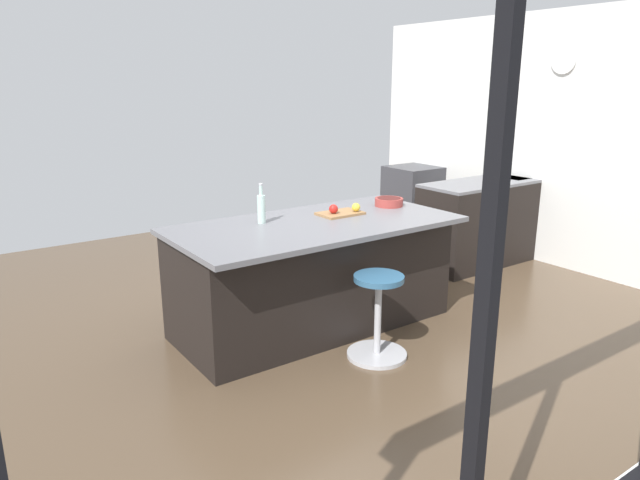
# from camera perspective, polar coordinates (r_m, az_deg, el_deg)

# --- Properties ---
(ground_plane) EXTENTS (7.60, 7.60, 0.00)m
(ground_plane) POSITION_cam_1_polar(r_m,az_deg,el_deg) (4.92, 1.55, -7.92)
(ground_plane) COLOR brown
(interior_partition_left) EXTENTS (0.15, 5.11, 2.67)m
(interior_partition_left) POSITION_cam_1_polar(r_m,az_deg,el_deg) (6.73, 22.28, 9.05)
(interior_partition_left) COLOR silver
(interior_partition_left) RESTS_ON ground_plane
(sink_cabinet) EXTENTS (2.07, 0.60, 1.19)m
(sink_cabinet) POSITION_cam_1_polar(r_m,az_deg,el_deg) (6.79, 17.30, 2.07)
(sink_cabinet) COLOR black
(sink_cabinet) RESTS_ON ground_plane
(oven_range) EXTENTS (0.60, 0.61, 0.88)m
(oven_range) POSITION_cam_1_polar(r_m,az_deg,el_deg) (7.69, 9.11, 3.91)
(oven_range) COLOR #38383D
(oven_range) RESTS_ON ground_plane
(kitchen_island) EXTENTS (2.26, 1.12, 0.88)m
(kitchen_island) POSITION_cam_1_polar(r_m,az_deg,el_deg) (4.67, -0.69, -3.34)
(kitchen_island) COLOR black
(kitchen_island) RESTS_ON ground_plane
(stool_by_window) EXTENTS (0.44, 0.44, 0.63)m
(stool_by_window) POSITION_cam_1_polar(r_m,az_deg,el_deg) (4.22, 5.73, -7.77)
(stool_by_window) COLOR #B7B7BC
(stool_by_window) RESTS_ON ground_plane
(cutting_board) EXTENTS (0.36, 0.24, 0.02)m
(cutting_board) POSITION_cam_1_polar(r_m,az_deg,el_deg) (4.78, 2.00, 2.64)
(cutting_board) COLOR olive
(cutting_board) RESTS_ON kitchen_island
(apple_yellow) EXTENTS (0.07, 0.07, 0.07)m
(apple_yellow) POSITION_cam_1_polar(r_m,az_deg,el_deg) (4.81, 3.58, 3.25)
(apple_yellow) COLOR gold
(apple_yellow) RESTS_ON cutting_board
(apple_red) EXTENTS (0.08, 0.08, 0.08)m
(apple_red) POSITION_cam_1_polar(r_m,az_deg,el_deg) (4.72, 1.34, 3.08)
(apple_red) COLOR red
(apple_red) RESTS_ON cutting_board
(water_bottle) EXTENTS (0.06, 0.06, 0.31)m
(water_bottle) POSITION_cam_1_polar(r_m,az_deg,el_deg) (4.49, -5.81, 3.20)
(water_bottle) COLOR silver
(water_bottle) RESTS_ON kitchen_island
(fruit_bowl) EXTENTS (0.25, 0.25, 0.07)m
(fruit_bowl) POSITION_cam_1_polar(r_m,az_deg,el_deg) (5.14, 6.82, 3.80)
(fruit_bowl) COLOR #993833
(fruit_bowl) RESTS_ON kitchen_island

